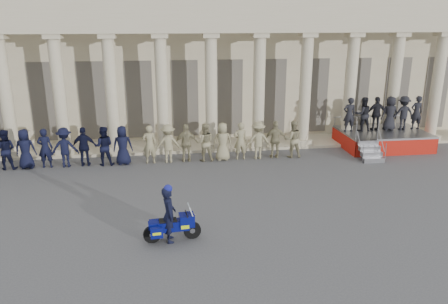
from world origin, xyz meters
TOP-DOWN VIEW (x-y plane):
  - ground at (0.00, 0.00)m, footprint 90.00×90.00m
  - building at (-0.00, 14.74)m, footprint 40.00×12.50m
  - officer_rank at (-4.02, 6.17)m, footprint 19.80×0.74m
  - reviewing_stand at (10.95, 7.32)m, footprint 4.70×4.36m
  - motorcycle at (-1.07, -2.04)m, footprint 1.91×0.80m
  - rider at (-1.17, -2.05)m, footprint 0.51×0.73m

SIDE VIEW (x-z plane):
  - ground at x=0.00m, z-range 0.00..0.00m
  - motorcycle at x=-1.07m, z-range -0.08..1.14m
  - rider at x=-1.17m, z-range -0.01..1.97m
  - officer_rank at x=-4.02m, z-range 0.00..1.97m
  - reviewing_stand at x=10.95m, z-range 0.17..3.02m
  - building at x=0.00m, z-range 0.02..9.02m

